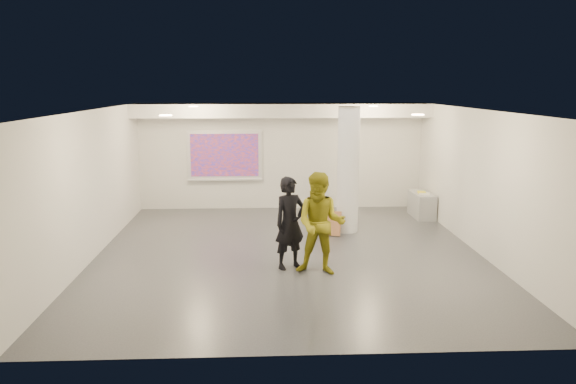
{
  "coord_description": "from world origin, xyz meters",
  "views": [
    {
      "loc": [
        -0.55,
        -11.32,
        3.5
      ],
      "look_at": [
        0.0,
        0.4,
        1.25
      ],
      "focal_mm": 35.0,
      "sensor_mm": 36.0,
      "label": 1
    }
  ],
  "objects_px": {
    "credenza": "(422,205)",
    "man": "(321,224)",
    "projection_screen": "(225,156)",
    "column": "(348,170)",
    "woman": "(290,223)"
  },
  "relations": [
    {
      "from": "projection_screen",
      "to": "woman",
      "type": "xyz_separation_m",
      "value": [
        1.58,
        -5.35,
        -0.63
      ]
    },
    {
      "from": "projection_screen",
      "to": "credenza",
      "type": "distance_m",
      "value": 5.6
    },
    {
      "from": "column",
      "to": "credenza",
      "type": "distance_m",
      "value": 2.86
    },
    {
      "from": "projection_screen",
      "to": "credenza",
      "type": "xyz_separation_m",
      "value": [
        5.32,
        -1.27,
        -1.2
      ]
    },
    {
      "from": "projection_screen",
      "to": "man",
      "type": "distance_m",
      "value": 6.12
    },
    {
      "from": "column",
      "to": "credenza",
      "type": "xyz_separation_m",
      "value": [
        2.22,
        1.38,
        -1.17
      ]
    },
    {
      "from": "projection_screen",
      "to": "man",
      "type": "bearing_deg",
      "value": -69.54
    },
    {
      "from": "projection_screen",
      "to": "woman",
      "type": "height_order",
      "value": "projection_screen"
    },
    {
      "from": "projection_screen",
      "to": "credenza",
      "type": "height_order",
      "value": "projection_screen"
    },
    {
      "from": "projection_screen",
      "to": "woman",
      "type": "distance_m",
      "value": 5.61
    },
    {
      "from": "column",
      "to": "man",
      "type": "height_order",
      "value": "column"
    },
    {
      "from": "projection_screen",
      "to": "woman",
      "type": "relative_size",
      "value": 1.18
    },
    {
      "from": "credenza",
      "to": "man",
      "type": "xyz_separation_m",
      "value": [
        -3.19,
        -4.44,
        0.63
      ]
    },
    {
      "from": "column",
      "to": "projection_screen",
      "type": "relative_size",
      "value": 1.43
    },
    {
      "from": "credenza",
      "to": "man",
      "type": "relative_size",
      "value": 0.59
    }
  ]
}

